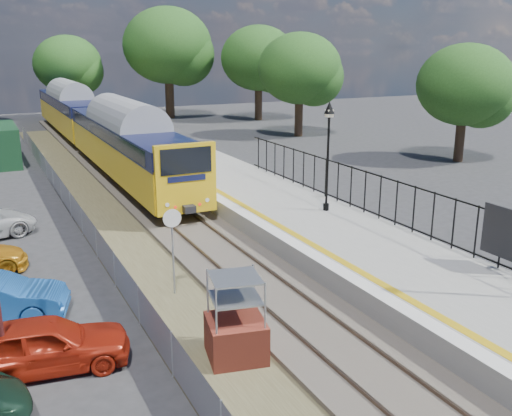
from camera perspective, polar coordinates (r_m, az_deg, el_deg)
ground at (r=17.47m, az=2.98°, el=-10.08°), size 120.00×120.00×0.00m
track_bed at (r=25.60m, az=-8.56°, el=-1.49°), size 5.90×80.00×0.29m
platform at (r=25.78m, az=2.50°, el=-0.37°), size 5.00×70.00×0.90m
platform_edge at (r=24.76m, az=-1.68°, el=0.05°), size 0.90×70.00×0.01m
victorian_lamp_north at (r=23.85m, az=7.28°, el=7.66°), size 0.44×0.44×4.60m
palisade_fence at (r=22.16m, az=15.11°, el=0.10°), size 0.12×26.00×2.00m
wire_fence at (r=26.86m, az=-17.73°, el=-0.12°), size 0.06×52.00×1.20m
tree_line at (r=56.44m, az=-17.45°, el=14.07°), size 56.80×43.80×11.88m
train at (r=43.83m, az=-16.04°, el=8.27°), size 2.82×40.83×3.51m
brick_plinth at (r=14.45m, az=-2.04°, el=-11.08°), size 1.66×1.66×2.27m
speed_sign at (r=17.84m, az=-8.34°, el=-2.91°), size 0.58×0.11×2.86m
car_red at (r=15.08m, az=-20.38°, el=-12.66°), size 4.22×2.18×1.37m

